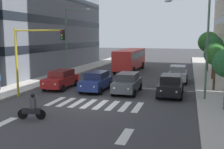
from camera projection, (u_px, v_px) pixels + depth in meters
ground_plane at (95, 104)px, 19.39m from camera, size 180.00×180.00×0.00m
sidewalk_left at (224, 112)px, 17.01m from camera, size 3.22×90.00×0.15m
building_right_block_0 at (39, 11)px, 39.01m from camera, size 9.07×27.75×17.09m
crosswalk_markings at (95, 104)px, 19.39m from camera, size 6.75×2.80×0.01m
lane_arrow_0 at (125, 136)px, 13.19m from camera, size 0.50×2.20×0.01m
lane_arrow_1 at (3, 123)px, 15.12m from camera, size 0.50×2.20×0.01m
car_0 at (171, 85)px, 22.04m from camera, size 2.02×4.44×1.72m
car_1 at (127, 83)px, 23.16m from camera, size 2.02×4.44×1.72m
car_2 at (96, 81)px, 24.00m from camera, size 2.02×4.44×1.72m
car_3 at (61, 79)px, 25.14m from camera, size 2.02×4.44×1.72m
car_row2_0 at (178, 74)px, 28.74m from camera, size 2.02×4.44×1.72m
bus_behind_traffic at (130, 58)px, 37.56m from camera, size 2.78×10.50×3.00m
motorcycle_with_rider at (32, 109)px, 15.79m from camera, size 1.69×0.44×1.57m
traffic_light_gantry at (30, 51)px, 20.78m from camera, size 4.28×0.36×5.50m
street_lamp_left at (200, 37)px, 19.84m from camera, size 3.29×0.28×7.59m
street_lamp_right at (70, 35)px, 31.69m from camera, size 3.19×0.28×7.99m
street_tree_1 at (215, 54)px, 23.33m from camera, size 1.98×1.98×4.17m
street_tree_2 at (214, 45)px, 29.37m from camera, size 2.00×2.00×4.74m
street_tree_3 at (209, 42)px, 35.92m from camera, size 2.79×2.79×5.32m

